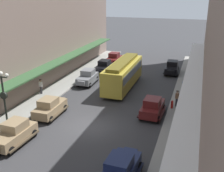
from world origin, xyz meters
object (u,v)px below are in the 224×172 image
(parked_car_6, at_px, (50,107))
(parked_car_7, at_px, (88,77))
(streetcar, at_px, (123,73))
(pedestrian_4, at_px, (184,86))
(parked_car_4, at_px, (120,169))
(pedestrian_3, at_px, (177,98))
(parked_car_2, at_px, (172,67))
(fire_hydrant, at_px, (172,104))
(pedestrian_0, at_px, (41,86))
(pedestrian_1, at_px, (192,114))
(parked_car_3, at_px, (14,133))
(parked_car_1, at_px, (114,58))
(parked_car_5, at_px, (104,67))
(lamp_post_with_clock, at_px, (4,98))
(parked_car_0, at_px, (153,106))

(parked_car_6, xyz_separation_m, parked_car_7, (-0.32, 9.92, 0.00))
(streetcar, bearing_deg, pedestrian_4, 0.38)
(parked_car_4, xyz_separation_m, pedestrian_3, (2.20, 12.81, 0.07))
(parked_car_2, bearing_deg, fire_hydrant, -83.49)
(parked_car_2, relative_size, streetcar, 0.45)
(pedestrian_0, distance_m, pedestrian_1, 16.89)
(parked_car_3, xyz_separation_m, parked_car_4, (9.12, -1.77, 0.00))
(streetcar, bearing_deg, parked_car_4, -74.61)
(pedestrian_1, bearing_deg, parked_car_6, -169.21)
(parked_car_1, xyz_separation_m, parked_car_5, (0.17, -5.17, 0.00))
(parked_car_1, xyz_separation_m, pedestrian_3, (11.42, -14.62, 0.07))
(parked_car_1, height_order, pedestrian_4, parked_car_1)
(lamp_post_with_clock, relative_size, pedestrian_1, 3.09)
(parked_car_2, xyz_separation_m, parked_car_4, (-0.35, -24.97, 0.00))
(parked_car_1, relative_size, pedestrian_4, 2.56)
(parked_car_3, height_order, parked_car_6, same)
(pedestrian_1, distance_m, pedestrian_3, 3.68)
(parked_car_3, height_order, fire_hydrant, parked_car_3)
(parked_car_6, relative_size, pedestrian_4, 2.56)
(lamp_post_with_clock, height_order, fire_hydrant, lamp_post_with_clock)
(fire_hydrant, height_order, pedestrian_3, pedestrian_3)
(parked_car_6, xyz_separation_m, pedestrian_3, (11.25, 5.75, 0.07))
(parked_car_3, distance_m, fire_hydrant, 15.12)
(parked_car_1, height_order, parked_car_7, same)
(parked_car_5, bearing_deg, parked_car_2, 16.11)
(parked_car_4, bearing_deg, lamp_post_with_clock, 163.13)
(parked_car_2, distance_m, streetcar, 9.57)
(parked_car_7, bearing_deg, parked_car_6, -88.14)
(parked_car_7, xyz_separation_m, pedestrian_3, (11.57, -4.16, 0.07))
(parked_car_6, xyz_separation_m, lamp_post_with_clock, (-1.89, -3.74, 2.04))
(parked_car_5, bearing_deg, parked_car_6, -90.00)
(parked_car_3, bearing_deg, lamp_post_with_clock, 139.66)
(parked_car_3, xyz_separation_m, parked_car_6, (0.07, 5.28, 0.00))
(fire_hydrant, xyz_separation_m, pedestrian_0, (-14.71, -0.51, 0.45))
(parked_car_4, height_order, parked_car_5, same)
(parked_car_6, relative_size, pedestrian_1, 2.56)
(streetcar, bearing_deg, parked_car_0, -54.23)
(pedestrian_0, xyz_separation_m, pedestrian_3, (15.10, 1.11, 0.00))
(parked_car_1, xyz_separation_m, pedestrian_0, (-3.68, -15.72, 0.07))
(parked_car_3, height_order, pedestrian_4, parked_car_3)
(parked_car_0, bearing_deg, streetcar, 125.77)
(parked_car_7, distance_m, pedestrian_3, 12.30)
(lamp_post_with_clock, bearing_deg, parked_car_5, 84.30)
(parked_car_7, xyz_separation_m, fire_hydrant, (11.18, -4.76, -0.38))
(parked_car_4, bearing_deg, parked_car_2, 89.19)
(parked_car_5, xyz_separation_m, pedestrian_3, (11.25, -9.45, 0.07))
(parked_car_4, relative_size, pedestrian_0, 2.58)
(parked_car_0, distance_m, parked_car_6, 9.75)
(parked_car_4, bearing_deg, pedestrian_3, 80.26)
(streetcar, xyz_separation_m, pedestrian_0, (-8.26, -5.16, -0.89))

